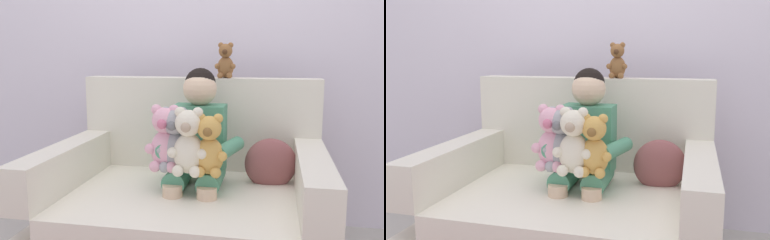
% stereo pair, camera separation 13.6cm
% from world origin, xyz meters
% --- Properties ---
extents(back_wall, '(6.00, 0.10, 2.60)m').
position_xyz_m(back_wall, '(0.00, 0.78, 1.30)').
color(back_wall, silver).
rests_on(back_wall, ground).
extents(armchair, '(1.33, 0.98, 0.94)m').
position_xyz_m(armchair, '(0.00, 0.05, 0.29)').
color(armchair, silver).
rests_on(armchair, ground).
extents(seated_child, '(0.45, 0.39, 0.82)m').
position_xyz_m(seated_child, '(0.05, 0.09, 0.64)').
color(seated_child, '#4C9370').
rests_on(seated_child, armchair).
extents(plush_pink, '(0.18, 0.15, 0.31)m').
position_xyz_m(plush_pink, '(-0.08, -0.05, 0.68)').
color(plush_pink, '#EAA8BC').
rests_on(plush_pink, armchair).
extents(plush_honey, '(0.17, 0.14, 0.28)m').
position_xyz_m(plush_honey, '(0.13, -0.10, 0.66)').
color(plush_honey, gold).
rests_on(plush_honey, armchair).
extents(plush_cream, '(0.18, 0.15, 0.31)m').
position_xyz_m(plush_cream, '(0.04, -0.10, 0.68)').
color(plush_cream, silver).
rests_on(plush_cream, armchair).
extents(plush_grey, '(0.18, 0.15, 0.30)m').
position_xyz_m(plush_grey, '(-0.04, -0.05, 0.67)').
color(plush_grey, '#9E9EA3').
rests_on(plush_grey, armchair).
extents(plush_brown_on_backrest, '(0.12, 0.09, 0.20)m').
position_xyz_m(plush_brown_on_backrest, '(0.14, 0.42, 1.03)').
color(plush_brown_on_backrest, brown).
rests_on(plush_brown_on_backrest, armchair).
extents(throw_pillow, '(0.27, 0.15, 0.26)m').
position_xyz_m(throw_pillow, '(0.40, 0.19, 0.53)').
color(throw_pillow, '#8C4C4C').
rests_on(throw_pillow, armchair).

